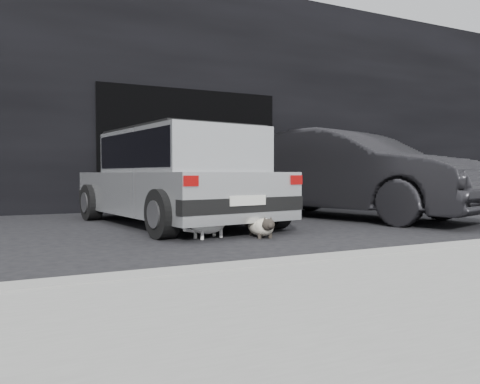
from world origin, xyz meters
name	(u,v)px	position (x,y,z in m)	size (l,w,h in m)	color
ground	(223,232)	(0.00, 0.00, 0.00)	(80.00, 80.00, 0.00)	black
building_facade	(164,106)	(1.00, 6.00, 2.50)	(34.00, 4.00, 5.00)	black
garage_opening	(191,150)	(1.00, 3.99, 1.30)	(4.00, 0.10, 2.60)	black
curb	(437,252)	(1.00, -2.60, 0.06)	(18.00, 0.25, 0.12)	gray
silver_hatchback	(176,173)	(-0.26, 1.15, 0.79)	(2.41, 4.15, 1.45)	silver
second_car	(349,174)	(2.85, 0.95, 0.78)	(1.64, 4.71, 1.55)	black
cat_siamese	(262,227)	(0.23, -0.64, 0.13)	(0.35, 0.81, 0.28)	beige
cat_white	(211,224)	(-0.35, -0.41, 0.17)	(0.71, 0.40, 0.35)	silver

